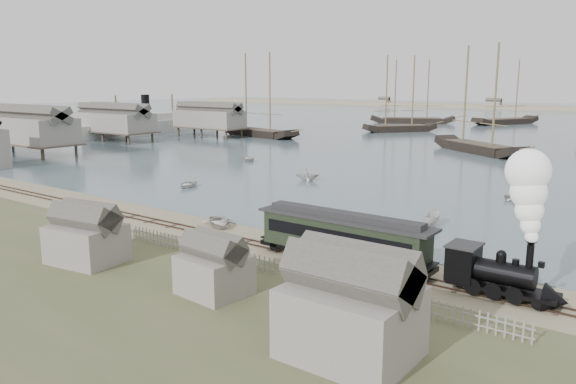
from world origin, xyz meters
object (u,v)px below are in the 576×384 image
Objects in this scene: locomotive at (519,236)px; beached_dinghy at (219,222)px; passenger_coach at (343,236)px; steamship at (146,114)px.

locomotive is 2.26× the size of beached_dinghy.
beached_dinghy is at bearing 170.46° from passenger_coach.
locomotive is 122.06m from steamship.
steamship is at bearing 147.70° from passenger_coach.
locomotive is 0.20× the size of steamship.
beached_dinghy is at bearing 174.72° from locomotive.
locomotive is 27.30m from beached_dinghy.
locomotive is 0.65× the size of passenger_coach.
locomotive reaches higher than passenger_coach.
passenger_coach is 3.49× the size of beached_dinghy.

